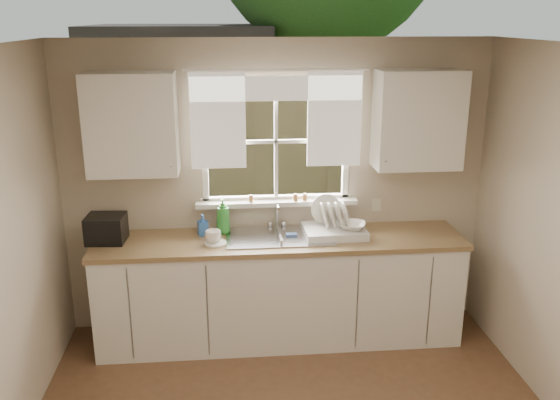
{
  "coord_description": "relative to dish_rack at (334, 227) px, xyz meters",
  "views": [
    {
      "loc": [
        -0.42,
        -2.85,
        2.66
      ],
      "look_at": [
        0.0,
        1.65,
        1.25
      ],
      "focal_mm": 38.0,
      "sensor_mm": 36.0,
      "label": 1
    }
  ],
  "objects": [
    {
      "name": "window",
      "position": [
        -0.46,
        0.28,
        0.51
      ],
      "size": [
        1.38,
        0.16,
        1.06
      ],
      "color": "white",
      "rests_on": "room_walls"
    },
    {
      "name": "soap_bottle_a",
      "position": [
        -0.92,
        0.13,
        0.09
      ],
      "size": [
        0.14,
        0.14,
        0.31
      ],
      "primitive_type": "imported",
      "rotation": [
        0.0,
        0.0,
        -0.16
      ],
      "color": "#2B842D",
      "rests_on": "countertop"
    },
    {
      "name": "sink",
      "position": [
        -0.46,
        -0.01,
        -0.14
      ],
      "size": [
        0.88,
        0.52,
        0.4
      ],
      "color": "#B7B7BC",
      "rests_on": "countertop"
    },
    {
      "name": "black_appliance",
      "position": [
        -1.86,
        0.02,
        0.04
      ],
      "size": [
        0.32,
        0.28,
        0.22
      ],
      "primitive_type": "cube",
      "rotation": [
        0.0,
        0.0,
        -0.07
      ],
      "color": "black",
      "rests_on": "countertop"
    },
    {
      "name": "bowl",
      "position": [
        0.14,
        -0.05,
        0.03
      ],
      "size": [
        0.27,
        0.27,
        0.05
      ],
      "primitive_type": "imported",
      "rotation": [
        0.0,
        0.0,
        -0.28
      ],
      "color": "silver",
      "rests_on": "dish_rack"
    },
    {
      "name": "upper_cabinet_right",
      "position": [
        0.69,
        0.1,
        0.87
      ],
      "size": [
        0.7,
        0.33,
        0.8
      ],
      "primitive_type": "cube",
      "color": "white",
      "rests_on": "room_walls"
    },
    {
      "name": "upper_cabinet_left",
      "position": [
        -1.61,
        0.1,
        0.87
      ],
      "size": [
        0.7,
        0.33,
        0.8
      ],
      "primitive_type": "cube",
      "color": "white",
      "rests_on": "room_walls"
    },
    {
      "name": "wall_outlet",
      "position": [
        0.42,
        0.26,
        0.1
      ],
      "size": [
        0.08,
        0.01,
        0.12
      ],
      "primitive_type": "cube",
      "color": "beige",
      "rests_on": "room_walls"
    },
    {
      "name": "saucer",
      "position": [
        -0.98,
        -0.12,
        -0.06
      ],
      "size": [
        0.18,
        0.18,
        0.01
      ],
      "primitive_type": "cylinder",
      "color": "white",
      "rests_on": "countertop"
    },
    {
      "name": "sill_jars",
      "position": [
        -0.4,
        0.22,
        0.2
      ],
      "size": [
        0.5,
        0.04,
        0.06
      ],
      "color": "brown",
      "rests_on": "window"
    },
    {
      "name": "room_walls",
      "position": [
        -0.46,
        -1.79,
        0.26
      ],
      "size": [
        3.62,
        4.02,
        2.5
      ],
      "color": "beige",
      "rests_on": "ground"
    },
    {
      "name": "base_cabinets",
      "position": [
        -0.46,
        -0.04,
        -0.54
      ],
      "size": [
        3.0,
        0.62,
        0.87
      ],
      "primitive_type": "cube",
      "color": "white",
      "rests_on": "ground"
    },
    {
      "name": "countertop",
      "position": [
        -0.46,
        -0.04,
        -0.09
      ],
      "size": [
        3.04,
        0.65,
        0.04
      ],
      "primitive_type": "cube",
      "color": "olive",
      "rests_on": "base_cabinets"
    },
    {
      "name": "soap_bottle_b",
      "position": [
        -1.09,
        0.1,
        0.02
      ],
      "size": [
        0.1,
        0.1,
        0.18
      ],
      "primitive_type": "imported",
      "rotation": [
        0.0,
        0.0,
        0.27
      ],
      "color": "#3369BF",
      "rests_on": "countertop"
    },
    {
      "name": "soap_bottle_c",
      "position": [
        -0.92,
        0.15,
        0.01
      ],
      "size": [
        0.12,
        0.12,
        0.15
      ],
      "primitive_type": "imported",
      "rotation": [
        0.0,
        0.0,
        0.04
      ],
      "color": "#F2F1C7",
      "rests_on": "countertop"
    },
    {
      "name": "ceiling",
      "position": [
        -0.46,
        -1.72,
        1.52
      ],
      "size": [
        3.6,
        4.0,
        0.02
      ],
      "primitive_type": "cube",
      "color": "silver",
      "rests_on": "room_walls"
    },
    {
      "name": "dish_rack",
      "position": [
        0.0,
        0.0,
        0.0
      ],
      "size": [
        0.52,
        0.4,
        0.32
      ],
      "color": "white",
      "rests_on": "countertop"
    },
    {
      "name": "curtains",
      "position": [
        -0.46,
        0.23,
        0.96
      ],
      "size": [
        1.5,
        0.03,
        0.81
      ],
      "color": "white",
      "rests_on": "room_walls"
    },
    {
      "name": "cup",
      "position": [
        -1.0,
        -0.09,
        -0.01
      ],
      "size": [
        0.15,
        0.15,
        0.1
      ],
      "primitive_type": "imported",
      "rotation": [
        0.0,
        0.0,
        -0.2
      ],
      "color": "white",
      "rests_on": "countertop"
    }
  ]
}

